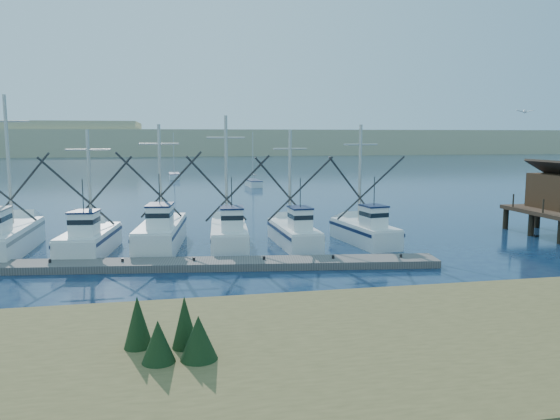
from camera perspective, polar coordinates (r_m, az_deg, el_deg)
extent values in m
plane|color=#0E1E3D|center=(26.55, 6.63, -8.63)|extent=(500.00, 500.00, 0.00)
cube|color=#4C422D|center=(15.69, -10.95, -17.51)|extent=(40.00, 10.00, 1.60)
cube|color=#665F5B|center=(31.85, -12.58, -5.61)|extent=(32.06, 6.32, 0.43)
cube|color=tan|center=(234.36, -9.49, 7.01)|extent=(360.00, 60.00, 10.00)
cube|color=white|center=(38.94, -26.67, -2.93)|extent=(2.73, 9.17, 1.62)
cylinder|color=#B7B2A8|center=(39.90, -26.52, 4.64)|extent=(0.22, 0.22, 8.49)
cube|color=white|center=(36.84, -19.27, -3.27)|extent=(3.43, 7.21, 1.41)
cube|color=white|center=(34.86, -19.77, -1.47)|extent=(1.69, 1.87, 1.50)
cylinder|color=#B7B2A8|center=(37.49, -19.29, 3.00)|extent=(0.22, 0.22, 6.47)
cube|color=white|center=(37.47, -12.29, -2.65)|extent=(3.57, 9.25, 1.65)
cube|color=white|center=(34.94, -12.42, -0.78)|extent=(1.69, 2.36, 1.50)
cylinder|color=#B7B2A8|center=(38.50, -12.43, 3.82)|extent=(0.22, 0.22, 6.62)
cube|color=white|center=(36.87, -5.35, -2.86)|extent=(2.98, 7.54, 1.41)
cube|color=white|center=(34.78, -5.05, -1.07)|extent=(1.52, 1.91, 1.50)
cylinder|color=#B7B2A8|center=(37.57, -5.63, 4.13)|extent=(0.22, 0.22, 7.44)
cube|color=white|center=(37.56, 1.44, -2.73)|extent=(2.38, 7.35, 1.29)
cube|color=white|center=(35.53, 2.12, -1.05)|extent=(1.30, 1.82, 1.50)
cylinder|color=#B7B2A8|center=(38.25, 1.05, 3.44)|extent=(0.22, 0.22, 6.62)
cube|color=white|center=(38.67, 8.80, -2.50)|extent=(3.15, 6.90, 1.30)
cube|color=white|center=(36.87, 9.76, -0.81)|extent=(1.52, 1.79, 1.50)
cylinder|color=#B7B2A8|center=(39.22, 8.36, 3.74)|extent=(0.22, 0.22, 6.96)
cube|color=white|center=(81.64, -2.81, 2.79)|extent=(1.95, 5.41, 0.90)
cylinder|color=#B7B2A8|center=(81.69, -2.86, 5.63)|extent=(0.12, 0.12, 7.20)
cube|color=white|center=(98.23, -10.99, 3.49)|extent=(1.79, 5.96, 0.90)
cylinder|color=#B7B2A8|center=(98.33, -11.05, 5.85)|extent=(0.12, 0.12, 7.20)
sphere|color=white|center=(38.46, 24.22, 9.37)|extent=(0.23, 0.23, 0.23)
cube|color=white|center=(38.26, 23.80, 9.44)|extent=(0.57, 0.14, 0.15)
cube|color=white|center=(38.66, 24.65, 9.37)|extent=(0.57, 0.14, 0.15)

